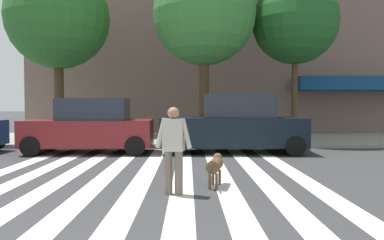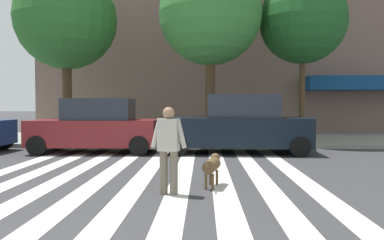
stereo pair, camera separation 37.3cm
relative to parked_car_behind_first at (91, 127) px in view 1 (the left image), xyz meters
name	(u,v)px [view 1 (the left image)]	position (x,y,z in m)	size (l,w,h in m)	color
ground_plane	(96,180)	(1.31, -4.72, -0.90)	(160.00, 160.00, 0.00)	#353538
sidewalk_far	(143,139)	(1.31, 4.32, -0.83)	(80.00, 6.00, 0.15)	gray
crosswalk_stripes	(143,179)	(2.35, -4.72, -0.90)	(7.65, 11.49, 0.01)	silver
parked_car_behind_first	(91,127)	(0.00, 0.00, 0.00)	(4.35, 2.02, 1.88)	maroon
parked_car_third_in_line	(234,125)	(4.95, 0.00, 0.05)	(4.94, 2.14, 2.03)	black
street_tree_nearest	(58,18)	(-2.09, 3.05, 4.39)	(4.29, 4.29, 7.31)	#4C3823
street_tree_middle	(204,14)	(4.02, 2.26, 4.38)	(4.13, 4.13, 7.22)	#4C3823
street_tree_further	(295,21)	(7.94, 3.21, 4.31)	(3.66, 3.66, 6.90)	#4C3823
pedestrian_dog_walker	(173,145)	(3.10, -6.16, 0.03)	(0.71, 0.32, 1.64)	#6B6051
dog_on_leash	(215,165)	(3.93, -5.47, -0.46)	(0.40, 1.04, 0.65)	brown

